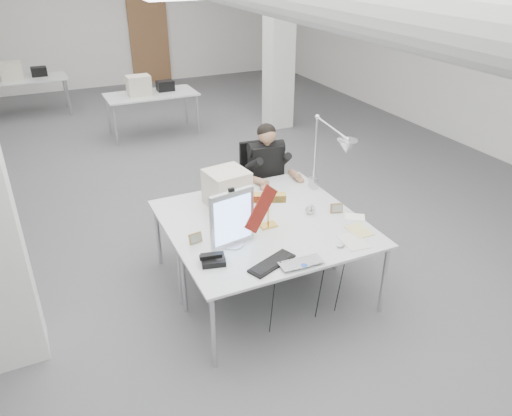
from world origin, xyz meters
The scene contains 22 objects.
room_shell centered at (0.04, 0.13, 1.69)m, with size 10.04×14.04×3.24m.
desk_main centered at (0.00, -2.50, 0.74)m, with size 1.80×0.90×0.03m, color silver.
desk_second centered at (0.00, -1.60, 0.74)m, with size 1.80×0.90×0.03m, color silver.
bg_desk_a centered at (0.20, 3.00, 0.74)m, with size 1.60×0.80×0.03m, color silver.
bg_desk_b centered at (-1.80, 5.20, 0.74)m, with size 1.60×0.80×0.03m, color silver.
office_chair centered at (0.55, -0.96, 0.51)m, with size 0.50×0.50×1.02m, color black, non-canonical shape.
seated_person centered at (0.55, -1.01, 0.90)m, with size 0.44×0.55×0.83m, color black, non-canonical shape.
monitor centered at (-0.42, -2.31, 1.02)m, with size 0.42×0.04×0.52m, color silver.
pennant centered at (-0.16, -2.35, 1.07)m, with size 0.42×0.01×0.18m, color maroon.
keyboard centered at (-0.25, -2.74, 0.77)m, with size 0.45×0.15×0.02m, color black.
laptop centered at (-0.03, -2.90, 0.77)m, with size 0.37×0.24×0.03m, color #AAAAAE.
mouse centered at (0.42, -2.75, 0.77)m, with size 0.08×0.05×0.03m, color #AFAFB4.
bankers_lamp centered at (0.01, -2.15, 0.91)m, with size 0.27×0.11×0.31m, color gold, non-canonical shape.
desk_phone centered at (-0.68, -2.50, 0.78)m, with size 0.20×0.18×0.05m, color black.
picture_frame_left centered at (-0.71, -2.14, 0.80)m, with size 0.12×0.01×0.10m, color #B1894C.
picture_frame_right centered at (0.74, -2.19, 0.80)m, with size 0.13×0.01×0.10m, color #9C6A43.
desk_clock centered at (0.49, -2.11, 0.81)m, with size 0.10×0.10×0.03m, color #A9A9AD.
paper_stack_a centered at (0.58, -2.72, 0.76)m, with size 0.20×0.28×0.01m, color silver.
paper_stack_b centered at (0.73, -2.59, 0.76)m, with size 0.18×0.25×0.01m, color #D0C87C.
paper_stack_c centered at (0.85, -2.35, 0.76)m, with size 0.19×0.14×0.01m, color white.
beige_monitor centered at (-0.17, -1.57, 0.94)m, with size 0.39×0.37×0.37m, color beige.
architect_lamp centered at (0.82, -1.85, 1.16)m, with size 0.22×0.64×0.82m, color #B4B4B9, non-canonical shape.
Camera 1 is at (-1.82, -5.80, 3.10)m, focal length 35.00 mm.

